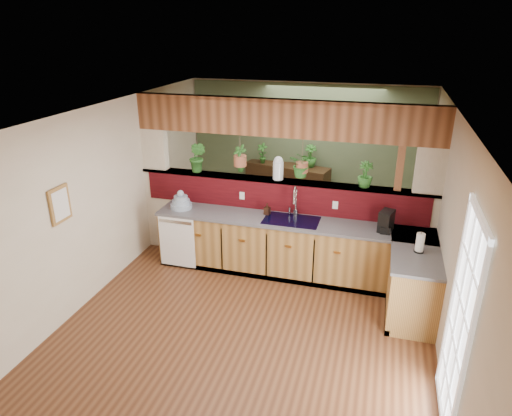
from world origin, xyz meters
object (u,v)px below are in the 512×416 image
(soap_dispenser, at_px, (267,209))
(glass_jar, at_px, (278,168))
(shelving_console, at_px, (287,192))
(paper_towel, at_px, (420,243))
(coffee_maker, at_px, (386,222))
(faucet, at_px, (295,200))
(dish_stack, at_px, (181,203))

(soap_dispenser, xyz_separation_m, glass_jar, (0.10, 0.26, 0.58))
(shelving_console, bearing_deg, paper_towel, -37.56)
(coffee_maker, distance_m, shelving_console, 3.02)
(glass_jar, xyz_separation_m, shelving_console, (-0.25, 1.90, -1.07))
(faucet, xyz_separation_m, shelving_console, (-0.57, 2.12, -0.66))
(soap_dispenser, bearing_deg, glass_jar, 68.96)
(soap_dispenser, height_order, shelving_console, soap_dispenser)
(paper_towel, xyz_separation_m, glass_jar, (-2.07, 0.91, 0.55))
(dish_stack, relative_size, glass_jar, 0.95)
(soap_dispenser, relative_size, glass_jar, 0.50)
(soap_dispenser, relative_size, paper_towel, 0.66)
(soap_dispenser, relative_size, shelving_console, 0.11)
(faucet, relative_size, paper_towel, 1.79)
(coffee_maker, bearing_deg, glass_jar, -175.30)
(faucet, bearing_deg, soap_dispenser, -174.81)
(paper_towel, height_order, glass_jar, glass_jar)
(faucet, bearing_deg, paper_towel, -21.57)
(soap_dispenser, distance_m, paper_towel, 2.27)
(faucet, xyz_separation_m, glass_jar, (-0.32, 0.22, 0.41))
(faucet, bearing_deg, shelving_console, 105.09)
(paper_towel, xyz_separation_m, shelving_console, (-2.32, 2.81, -0.52))
(dish_stack, xyz_separation_m, shelving_console, (1.21, 2.28, -0.49))
(faucet, height_order, soap_dispenser, faucet)
(dish_stack, bearing_deg, glass_jar, 14.68)
(dish_stack, relative_size, shelving_console, 0.21)
(shelving_console, bearing_deg, coffee_maker, -37.42)
(soap_dispenser, bearing_deg, shelving_console, 94.10)
(soap_dispenser, xyz_separation_m, shelving_console, (-0.15, 2.16, -0.49))
(glass_jar, height_order, shelving_console, glass_jar)
(glass_jar, bearing_deg, faucet, -34.82)
(soap_dispenser, xyz_separation_m, paper_towel, (2.17, -0.65, 0.03))
(coffee_maker, bearing_deg, dish_stack, -162.12)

